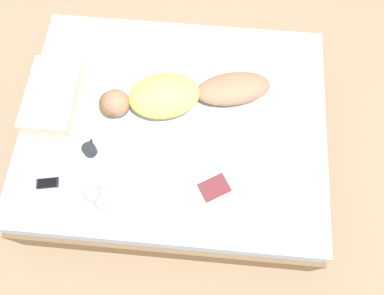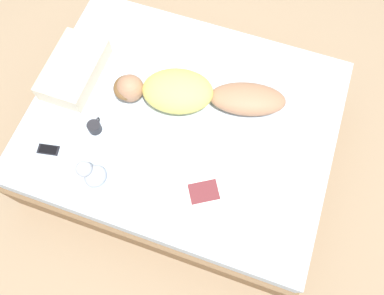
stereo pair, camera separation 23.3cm
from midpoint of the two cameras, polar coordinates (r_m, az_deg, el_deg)
ground_plane at (r=3.28m, az=-4.29°, el=-0.80°), size 12.00×12.00×0.00m
bed at (r=3.00m, az=-4.69°, el=1.26°), size 1.81×2.26×0.61m
person at (r=2.71m, az=-4.83°, el=7.75°), size 0.55×1.27×0.22m
open_magazine at (r=2.51m, az=1.87°, el=-8.56°), size 0.52×0.47×0.01m
coffee_mug at (r=2.71m, az=-17.74°, el=-0.57°), size 0.13×0.09×0.08m
cell_phone at (r=2.77m, az=-23.44°, el=-5.28°), size 0.10×0.16×0.01m
plush_toy at (r=2.52m, az=-16.35°, el=-7.55°), size 0.16×0.18×0.22m
pillow at (r=2.94m, az=-22.54°, el=6.93°), size 0.58×0.35×0.15m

